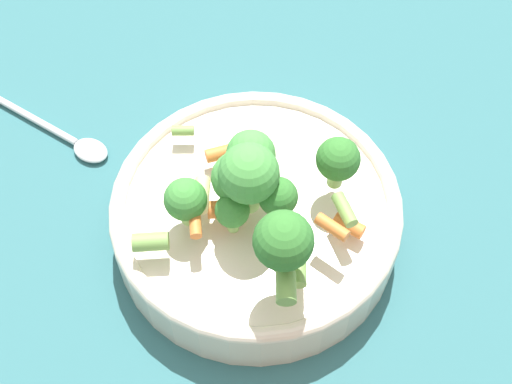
% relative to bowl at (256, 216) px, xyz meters
% --- Properties ---
extents(ground_plane, '(3.00, 3.00, 0.00)m').
position_rel_bowl_xyz_m(ground_plane, '(0.00, 0.00, -0.03)').
color(ground_plane, '#2D6066').
extents(bowl, '(0.25, 0.25, 0.05)m').
position_rel_bowl_xyz_m(bowl, '(0.00, 0.00, 0.00)').
color(bowl, beige).
rests_on(bowl, ground_plane).
extents(pasta_salad, '(0.15, 0.19, 0.09)m').
position_rel_bowl_xyz_m(pasta_salad, '(-0.02, -0.01, 0.07)').
color(pasta_salad, '#8CB766').
rests_on(pasta_salad, bowl).
extents(spoon, '(0.05, 0.16, 0.01)m').
position_rel_bowl_xyz_m(spoon, '(0.03, 0.21, -0.02)').
color(spoon, silver).
rests_on(spoon, ground_plane).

